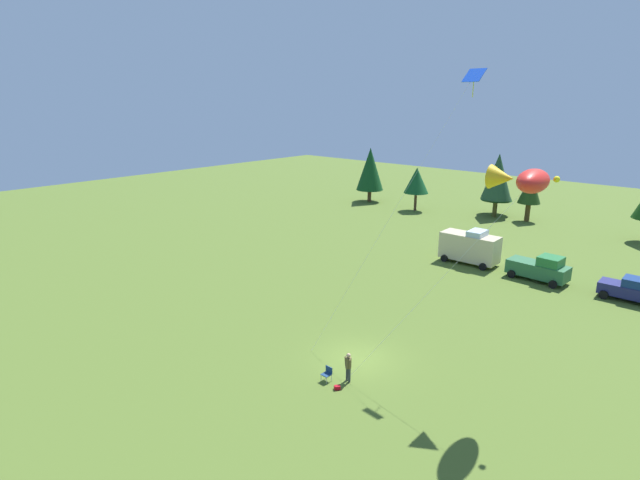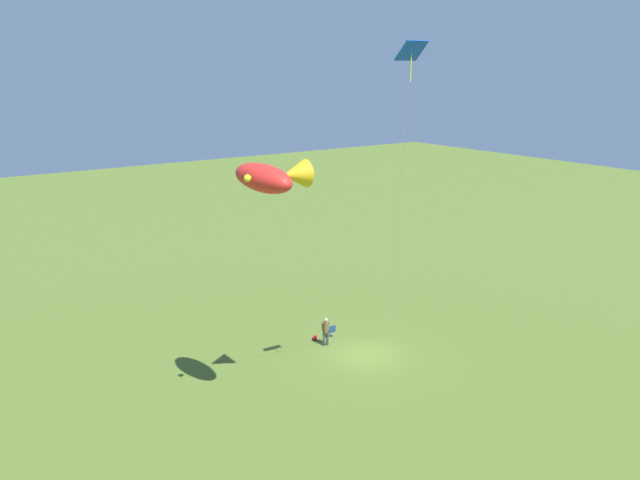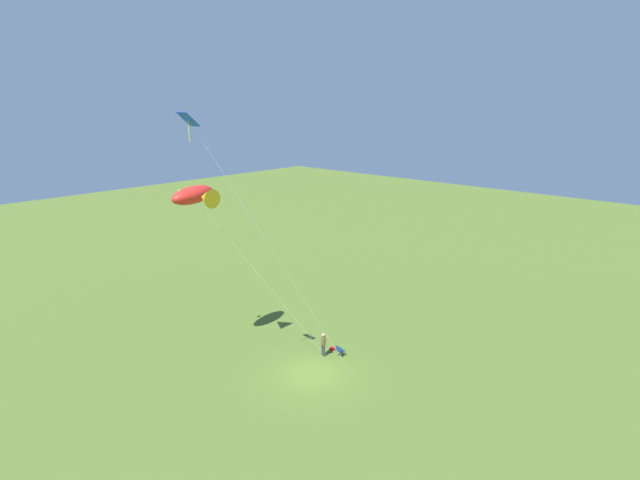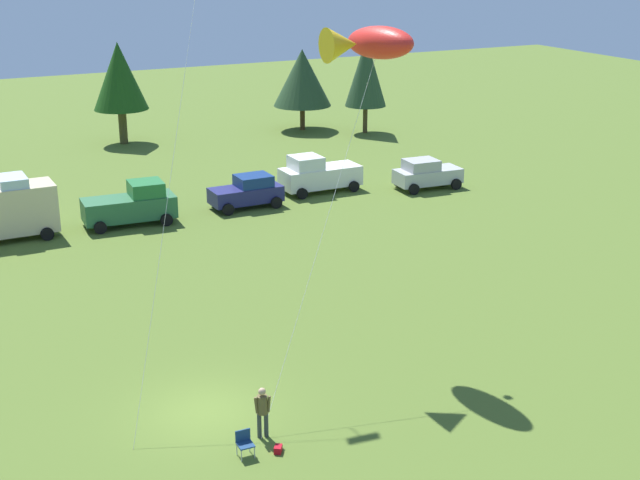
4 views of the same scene
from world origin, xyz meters
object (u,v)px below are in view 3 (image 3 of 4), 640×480
folding_chair (340,350)px  kite_large_fish (196,196)px  kite_diamond_blue (195,130)px  backpack_on_grass (332,349)px  person_kite_flyer (323,343)px

folding_chair → kite_large_fish: kite_large_fish is taller
folding_chair → kite_diamond_blue: kite_diamond_blue is taller
kite_diamond_blue → backpack_on_grass: bearing=-100.4°
person_kite_flyer → kite_large_fish: bearing=144.3°
folding_chair → kite_large_fish: (7.58, 5.98, 10.99)m
kite_large_fish → kite_diamond_blue: size_ratio=0.72×
backpack_on_grass → folding_chair: bearing=162.4°
kite_large_fish → person_kite_flyer: bearing=-141.7°
backpack_on_grass → kite_large_fish: size_ratio=0.03×
person_kite_flyer → kite_diamond_blue: bearing=-176.1°
folding_chair → kite_large_fish: 14.63m
folding_chair → backpack_on_grass: 1.10m
kite_large_fish → kite_diamond_blue: (-4.88, 3.06, 4.53)m
person_kite_flyer → backpack_on_grass: person_kite_flyer is taller
kite_large_fish → folding_chair: bearing=-141.7°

